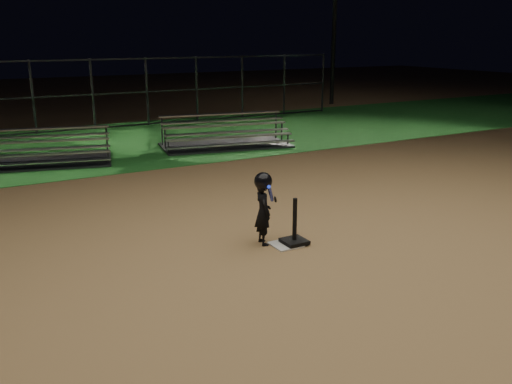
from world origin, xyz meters
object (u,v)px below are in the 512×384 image
home_plate (286,245)px  bleacher_left (40,158)px  batting_tee (294,235)px  child_batter (263,206)px  bleacher_right (226,140)px

home_plate → bleacher_left: bleacher_left is taller
batting_tee → bleacher_left: (-2.72, 8.10, 0.02)m
batting_tee → child_batter: 0.70m
home_plate → bleacher_right: size_ratio=0.11×
home_plate → child_batter: size_ratio=0.37×
bleacher_left → child_batter: bearing=-59.6°
home_plate → bleacher_left: (-2.58, 8.06, 0.17)m
home_plate → batting_tee: (0.14, -0.03, 0.15)m
bleacher_left → bleacher_right: bearing=11.8°
child_batter → bleacher_right: child_batter is taller
child_batter → batting_tee: bearing=-114.9°
child_batter → bleacher_right: 8.20m
child_batter → bleacher_left: child_batter is taller
home_plate → child_batter: bearing=139.7°
batting_tee → child_batter: (-0.43, 0.28, 0.48)m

